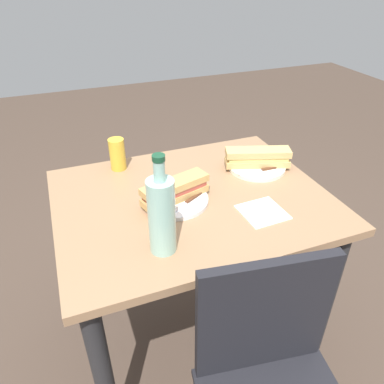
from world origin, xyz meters
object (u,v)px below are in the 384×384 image
object	(u,v)px
baguette_sandwich_near	(175,190)
plate_near	(175,200)
knife_far	(262,170)
water_bottle	(162,215)
knife_near	(186,203)
plate_far	(257,166)
dining_table	(192,228)
baguette_sandwich_far	(258,157)
beer_glass	(117,154)

from	to	relation	value
baguette_sandwich_near	plate_near	bearing A→B (deg)	-90.00
knife_far	water_bottle	xyz separation A→B (m)	(0.49, 0.28, 0.11)
knife_near	knife_far	distance (m)	0.37
knife_near	plate_far	xyz separation A→B (m)	(-0.36, -0.15, -0.01)
dining_table	plate_far	size ratio (longest dim) A/B	4.15
knife_near	water_bottle	distance (m)	0.25
baguette_sandwich_far	beer_glass	distance (m)	0.56
plate_far	water_bottle	bearing A→B (deg)	33.65
plate_near	baguette_sandwich_far	distance (m)	0.40
baguette_sandwich_far	water_bottle	distance (m)	0.60
plate_near	baguette_sandwich_far	size ratio (longest dim) A/B	0.87
plate_far	knife_far	size ratio (longest dim) A/B	1.27
plate_near	plate_far	xyz separation A→B (m)	(-0.38, -0.11, 0.00)
baguette_sandwich_far	baguette_sandwich_near	bearing A→B (deg)	16.16
beer_glass	baguette_sandwich_near	bearing A→B (deg)	113.65
water_bottle	knife_far	bearing A→B (deg)	-150.22
plate_far	beer_glass	size ratio (longest dim) A/B	1.80
plate_near	beer_glass	distance (m)	0.34
plate_near	beer_glass	size ratio (longest dim) A/B	1.80
dining_table	baguette_sandwich_near	xyz separation A→B (m)	(0.07, 0.01, 0.19)
baguette_sandwich_near	knife_far	size ratio (longest dim) A/B	1.41
plate_far	beer_glass	world-z (taller)	beer_glass
plate_far	dining_table	bearing A→B (deg)	17.79
baguette_sandwich_far	knife_far	world-z (taller)	baguette_sandwich_far
plate_far	knife_near	bearing A→B (deg)	23.33
water_bottle	beer_glass	world-z (taller)	water_bottle
plate_far	baguette_sandwich_far	world-z (taller)	baguette_sandwich_far
plate_near	knife_near	xyz separation A→B (m)	(-0.02, 0.04, 0.01)
plate_far	baguette_sandwich_far	xyz separation A→B (m)	(0.00, 0.00, 0.04)
dining_table	plate_near	world-z (taller)	plate_near
water_bottle	knife_near	bearing A→B (deg)	-127.92
dining_table	baguette_sandwich_near	size ratio (longest dim) A/B	3.74
dining_table	baguette_sandwich_far	size ratio (longest dim) A/B	3.61
dining_table	plate_far	world-z (taller)	plate_far
water_bottle	baguette_sandwich_near	bearing A→B (deg)	-117.08
dining_table	baguette_sandwich_near	bearing A→B (deg)	7.81
baguette_sandwich_near	water_bottle	xyz separation A→B (m)	(0.11, 0.22, 0.07)
knife_far	water_bottle	bearing A→B (deg)	29.78
knife_far	beer_glass	size ratio (longest dim) A/B	1.42
dining_table	knife_near	world-z (taller)	knife_near
plate_near	baguette_sandwich_near	xyz separation A→B (m)	(0.00, 0.00, 0.04)
baguette_sandwich_near	baguette_sandwich_far	world-z (taller)	same
dining_table	knife_far	world-z (taller)	knife_far
baguette_sandwich_near	water_bottle	distance (m)	0.26
beer_glass	plate_far	bearing A→B (deg)	159.15
knife_near	beer_glass	xyz separation A→B (m)	(0.16, -0.35, 0.05)
plate_near	dining_table	bearing A→B (deg)	-172.19
plate_near	plate_far	bearing A→B (deg)	-163.84
knife_far	dining_table	bearing A→B (deg)	9.61
knife_near	plate_far	bearing A→B (deg)	-156.67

